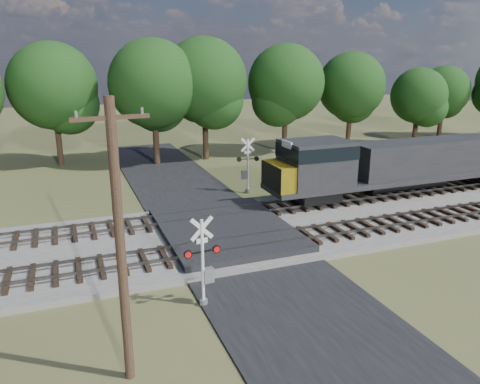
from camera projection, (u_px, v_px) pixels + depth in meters
name	position (u px, v px, depth m)	size (l,w,h in m)	color
ground	(228.00, 239.00, 26.18)	(160.00, 160.00, 0.00)	#424A27
ballast_bed	(372.00, 213.00, 30.02)	(140.00, 10.00, 0.30)	gray
road	(228.00, 238.00, 26.17)	(7.00, 60.00, 0.08)	black
crossing_panel	(225.00, 231.00, 26.54)	(7.00, 9.00, 0.62)	#262628
track_near	(295.00, 237.00, 25.35)	(140.00, 2.60, 0.33)	black
track_far	(258.00, 210.00, 29.83)	(140.00, 2.60, 0.33)	black
crossing_signal_near	(205.00, 269.00, 18.81)	(1.56, 0.34, 3.86)	silver
crossing_signal_far	(247.00, 170.00, 34.47)	(1.67, 0.43, 4.17)	silver
utility_pole	(120.00, 240.00, 13.63)	(2.16, 0.39, 8.85)	#312216
equipment_shed	(338.00, 166.00, 37.10)	(4.45, 4.45, 2.86)	#44271D
treeline	(192.00, 87.00, 44.26)	(78.90, 11.64, 11.67)	black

